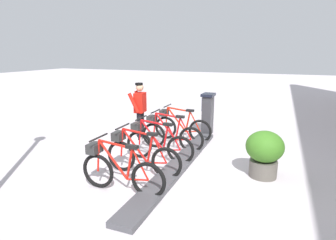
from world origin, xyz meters
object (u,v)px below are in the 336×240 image
(bike_docked_3, at_px, (140,155))
(worker_near_rack, at_px, (140,109))
(payment_kiosk, at_px, (208,113))
(bike_docked_2, at_px, (156,143))
(planter_bush, at_px, (264,152))
(bike_docked_1, at_px, (169,134))
(bike_docked_0, at_px, (180,126))
(bike_docked_4, at_px, (118,170))

(bike_docked_3, distance_m, worker_near_rack, 2.51)
(payment_kiosk, xyz_separation_m, worker_near_rack, (1.69, 1.26, 0.24))
(bike_docked_2, distance_m, planter_bush, 2.41)
(payment_kiosk, distance_m, worker_near_rack, 2.13)
(worker_near_rack, bearing_deg, bike_docked_1, 155.19)
(bike_docked_1, height_order, bike_docked_2, same)
(bike_docked_0, relative_size, bike_docked_4, 1.00)
(planter_bush, bearing_deg, bike_docked_1, -19.29)
(bike_docked_4, bearing_deg, worker_near_rack, -69.74)
(bike_docked_0, distance_m, planter_bush, 2.94)
(worker_near_rack, bearing_deg, bike_docked_2, 129.54)
(payment_kiosk, height_order, planter_bush, payment_kiosk)
(bike_docked_3, bearing_deg, payment_kiosk, -99.38)
(bike_docked_2, xyz_separation_m, worker_near_rack, (1.12, -1.36, 0.48))
(bike_docked_3, relative_size, bike_docked_4, 1.00)
(worker_near_rack, relative_size, planter_bush, 1.71)
(bike_docked_1, bearing_deg, payment_kiosk, -107.79)
(bike_docked_0, relative_size, bike_docked_3, 1.00)
(bike_docked_3, bearing_deg, bike_docked_2, -90.00)
(bike_docked_0, height_order, planter_bush, bike_docked_0)
(bike_docked_1, height_order, worker_near_rack, worker_near_rack)
(bike_docked_0, bearing_deg, bike_docked_2, 90.00)
(bike_docked_0, height_order, bike_docked_2, same)
(bike_docked_0, height_order, bike_docked_3, same)
(bike_docked_0, xyz_separation_m, bike_docked_3, (0.00, 2.52, 0.00))
(planter_bush, bearing_deg, bike_docked_3, 19.14)
(bike_docked_1, bearing_deg, bike_docked_4, 90.00)
(bike_docked_1, distance_m, bike_docked_2, 0.84)
(bike_docked_4, distance_m, planter_bush, 2.94)
(bike_docked_1, xyz_separation_m, bike_docked_4, (0.00, 2.52, 0.00))
(worker_near_rack, bearing_deg, bike_docked_3, 117.03)
(bike_docked_3, height_order, planter_bush, bike_docked_3)
(bike_docked_1, height_order, bike_docked_3, same)
(bike_docked_4, height_order, planter_bush, bike_docked_4)
(payment_kiosk, bearing_deg, bike_docked_1, 72.21)
(bike_docked_0, height_order, bike_docked_1, same)
(bike_docked_3, bearing_deg, planter_bush, -160.86)
(bike_docked_0, height_order, bike_docked_4, same)
(bike_docked_2, bearing_deg, bike_docked_1, -90.00)
(bike_docked_0, distance_m, bike_docked_3, 2.52)
(bike_docked_0, distance_m, bike_docked_1, 0.84)
(bike_docked_2, xyz_separation_m, bike_docked_4, (0.00, 1.68, 0.00))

